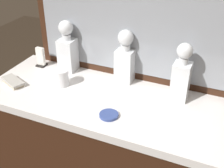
# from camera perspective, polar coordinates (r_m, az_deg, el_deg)

# --- Properties ---
(dresser) EXTENTS (1.26, 0.49, 0.88)m
(dresser) POSITION_cam_1_polar(r_m,az_deg,el_deg) (1.69, 0.00, -15.30)
(dresser) COLOR #381E11
(dresser) RESTS_ON ground_plane
(dresser_mirror) EXTENTS (1.06, 0.03, 0.57)m
(dresser_mirror) POSITION_cam_1_polar(r_m,az_deg,el_deg) (1.47, 3.67, 11.10)
(dresser_mirror) COLOR #381E11
(dresser_mirror) RESTS_ON dresser
(crystal_decanter_far_right) EXTENTS (0.09, 0.09, 0.27)m
(crystal_decanter_far_right) POSITION_cam_1_polar(r_m,az_deg,el_deg) (1.50, 2.51, 4.40)
(crystal_decanter_far_right) COLOR white
(crystal_decanter_far_right) RESTS_ON dresser
(crystal_decanter_left) EXTENTS (0.08, 0.08, 0.28)m
(crystal_decanter_left) POSITION_cam_1_polar(r_m,az_deg,el_deg) (1.38, 13.06, 1.18)
(crystal_decanter_left) COLOR white
(crystal_decanter_left) RESTS_ON dresser
(crystal_decanter_far_left) EXTENTS (0.09, 0.09, 0.28)m
(crystal_decanter_far_left) POSITION_cam_1_polar(r_m,az_deg,el_deg) (1.62, -8.47, 6.29)
(crystal_decanter_far_left) COLOR white
(crystal_decanter_far_left) RESTS_ON dresser
(crystal_tumbler_center) EXTENTS (0.07, 0.07, 0.08)m
(crystal_tumbler_center) POSITION_cam_1_polar(r_m,az_deg,el_deg) (1.51, -9.54, 1.09)
(crystal_tumbler_center) COLOR white
(crystal_tumbler_center) RESTS_ON dresser
(silver_brush_right) EXTENTS (0.15, 0.11, 0.02)m
(silver_brush_right) POSITION_cam_1_polar(r_m,az_deg,el_deg) (1.59, -18.38, 0.42)
(silver_brush_right) COLOR #B7A88C
(silver_brush_right) RESTS_ON dresser
(porcelain_dish) EXTENTS (0.08, 0.08, 0.01)m
(porcelain_dish) POSITION_cam_1_polar(r_m,az_deg,el_deg) (1.29, -0.60, -5.94)
(porcelain_dish) COLOR #33478C
(porcelain_dish) RESTS_ON dresser
(napkin_holder) EXTENTS (0.05, 0.05, 0.11)m
(napkin_holder) POSITION_cam_1_polar(r_m,az_deg,el_deg) (1.72, -13.43, 4.81)
(napkin_holder) COLOR black
(napkin_holder) RESTS_ON dresser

